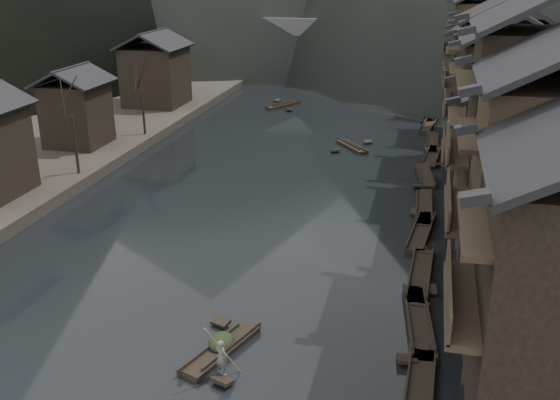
% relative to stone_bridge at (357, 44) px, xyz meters
% --- Properties ---
extents(water, '(300.00, 300.00, 0.00)m').
position_rel_stone_bridge_xyz_m(water, '(0.00, -72.00, -5.11)').
color(water, black).
rests_on(water, ground).
extents(left_bank, '(40.00, 200.00, 1.20)m').
position_rel_stone_bridge_xyz_m(left_bank, '(-35.00, -32.00, -4.51)').
color(left_bank, '#2D2823').
rests_on(left_bank, ground).
extents(stilt_houses, '(9.00, 67.60, 16.73)m').
position_rel_stone_bridge_xyz_m(stilt_houses, '(17.28, -53.11, 3.95)').
color(stilt_houses, black).
rests_on(stilt_houses, ground).
extents(left_houses, '(8.10, 53.20, 8.73)m').
position_rel_stone_bridge_xyz_m(left_houses, '(-20.50, -51.88, 0.55)').
color(left_houses, black).
rests_on(left_houses, left_bank).
extents(bare_trees, '(3.79, 40.92, 7.58)m').
position_rel_stone_bridge_xyz_m(bare_trees, '(-17.00, -63.10, 1.28)').
color(bare_trees, black).
rests_on(bare_trees, left_bank).
extents(moored_sampans, '(2.81, 68.03, 0.47)m').
position_rel_stone_bridge_xyz_m(moored_sampans, '(11.96, -47.58, -4.91)').
color(moored_sampans, black).
rests_on(moored_sampans, water).
extents(midriver_boats, '(14.67, 32.46, 0.45)m').
position_rel_stone_bridge_xyz_m(midriver_boats, '(-0.08, -24.82, -4.91)').
color(midriver_boats, black).
rests_on(midriver_boats, water).
extents(stone_bridge, '(40.00, 6.00, 9.00)m').
position_rel_stone_bridge_xyz_m(stone_bridge, '(0.00, 0.00, 0.00)').
color(stone_bridge, '#4C4C4F').
rests_on(stone_bridge, ground).
extents(hero_sampan, '(2.70, 5.40, 0.44)m').
position_rel_stone_bridge_xyz_m(hero_sampan, '(2.99, -75.71, -4.91)').
color(hero_sampan, black).
rests_on(hero_sampan, water).
extents(cargo_heap, '(1.19, 1.56, 0.71)m').
position_rel_stone_bridge_xyz_m(cargo_heap, '(2.91, -75.48, -4.31)').
color(cargo_heap, black).
rests_on(cargo_heap, hero_sampan).
extents(boatman, '(0.76, 0.64, 1.76)m').
position_rel_stone_bridge_xyz_m(boatman, '(3.62, -77.50, -3.79)').
color(boatman, slate).
rests_on(boatman, hero_sampan).
extents(bamboo_pole, '(1.30, 1.69, 3.48)m').
position_rel_stone_bridge_xyz_m(bamboo_pole, '(3.82, -77.50, -1.16)').
color(bamboo_pole, '#8C7A51').
rests_on(bamboo_pole, boatman).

